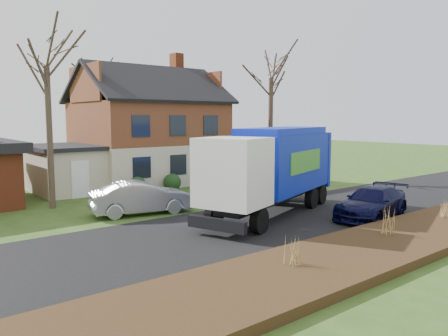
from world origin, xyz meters
TOP-DOWN VIEW (x-y plane):
  - ground at (0.00, 0.00)m, footprint 120.00×120.00m
  - road at (0.00, 0.00)m, footprint 80.00×7.00m
  - mulch_verge at (0.00, -5.30)m, footprint 80.00×3.50m
  - main_house at (1.49, 13.91)m, footprint 12.95×8.95m
  - garbage_truck at (1.27, 0.94)m, footprint 9.68×5.51m
  - silver_sedan at (-3.48, 4.86)m, footprint 4.93×2.61m
  - navy_wagon at (4.25, -2.33)m, footprint 5.05×2.77m
  - tree_front_west at (-6.35, 8.79)m, footprint 3.26×3.26m
  - tree_front_east at (9.63, 9.64)m, footprint 3.78×3.78m
  - tree_back at (2.18, 22.77)m, footprint 3.66×3.66m
  - grass_clump_west at (-3.89, -5.04)m, footprint 0.35×0.29m
  - grass_clump_mid at (1.17, -4.97)m, footprint 0.35×0.29m
  - grass_clump_east at (5.50, -4.98)m, footprint 0.31×0.26m

SIDE VIEW (x-z plane):
  - ground at x=0.00m, z-range 0.00..0.00m
  - road at x=0.00m, z-range 0.00..0.02m
  - mulch_verge at x=0.00m, z-range 0.00..0.30m
  - grass_clump_east at x=5.50m, z-range 0.30..1.08m
  - navy_wagon at x=4.25m, z-range 0.00..1.39m
  - grass_clump_west at x=-3.89m, z-range 0.30..1.23m
  - silver_sedan at x=-3.48m, z-range 0.00..1.55m
  - grass_clump_mid at x=1.17m, z-range 0.30..1.28m
  - garbage_truck at x=1.27m, z-range 0.31..4.33m
  - main_house at x=1.49m, z-range -0.60..8.66m
  - tree_front_west at x=-6.35m, z-range 3.13..12.81m
  - tree_front_east at x=9.63m, z-range 3.29..13.79m
  - tree_back at x=2.18m, z-range 3.86..15.44m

